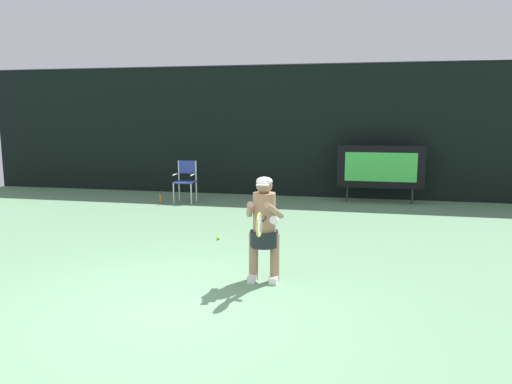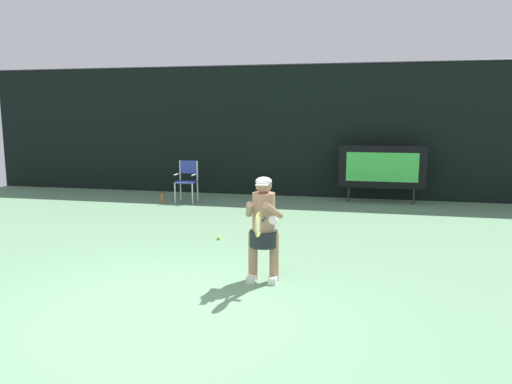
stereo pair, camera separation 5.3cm
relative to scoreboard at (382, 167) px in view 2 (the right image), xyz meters
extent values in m
cube|color=#638E69|center=(-2.72, -7.85, -0.96)|extent=(18.00, 22.00, 0.02)
cube|color=black|center=(-2.72, 0.65, 0.85)|extent=(18.00, 0.12, 3.60)
cylinder|color=#38383D|center=(-2.72, 0.65, 2.68)|extent=(18.00, 0.05, 0.05)
cube|color=black|center=(0.00, 0.00, 0.00)|extent=(2.20, 0.20, 1.10)
cube|color=#42CD4D|center=(0.00, -0.10, 0.00)|extent=(1.80, 0.01, 0.75)
cylinder|color=#2D2D33|center=(-0.82, 0.00, -0.75)|extent=(0.05, 0.05, 0.40)
cylinder|color=#2D2D33|center=(0.83, 0.00, -0.75)|extent=(0.05, 0.05, 0.40)
cylinder|color=white|center=(-5.23, -1.17, -0.69)|extent=(0.04, 0.04, 0.52)
cylinder|color=white|center=(-4.75, -1.17, -0.69)|extent=(0.04, 0.04, 0.52)
cylinder|color=white|center=(-5.23, -0.76, -0.69)|extent=(0.04, 0.04, 0.52)
cylinder|color=white|center=(-4.75, -0.76, -0.69)|extent=(0.04, 0.04, 0.52)
cube|color=#34459D|center=(-4.99, -0.96, -0.41)|extent=(0.52, 0.44, 0.03)
cylinder|color=white|center=(-5.23, -0.76, -0.15)|extent=(0.04, 0.04, 0.56)
cylinder|color=white|center=(-4.75, -0.76, -0.15)|extent=(0.04, 0.04, 0.56)
cube|color=#34459D|center=(-4.99, -0.76, -0.04)|extent=(0.48, 0.02, 0.34)
cylinder|color=white|center=(-5.23, -0.96, -0.21)|extent=(0.04, 0.44, 0.04)
cylinder|color=white|center=(-4.75, -0.96, -0.21)|extent=(0.04, 0.44, 0.04)
cylinder|color=#D26321|center=(-5.58, -1.19, -0.83)|extent=(0.07, 0.07, 0.24)
cylinder|color=black|center=(-5.58, -1.19, -0.69)|extent=(0.03, 0.03, 0.03)
cube|color=white|center=(-1.95, -6.55, -0.90)|extent=(0.11, 0.26, 0.09)
cube|color=white|center=(-1.65, -6.55, -0.90)|extent=(0.11, 0.26, 0.09)
cylinder|color=#A37A5B|center=(-1.95, -6.50, -0.61)|extent=(0.13, 0.13, 0.68)
cylinder|color=#A37A5B|center=(-1.65, -6.50, -0.61)|extent=(0.13, 0.13, 0.68)
cylinder|color=black|center=(-1.80, -6.50, -0.34)|extent=(0.39, 0.39, 0.22)
cylinder|color=#A37A5B|center=(-1.80, -6.50, 0.01)|extent=(0.31, 0.31, 0.56)
sphere|color=#A37A5B|center=(-1.80, -6.50, 0.39)|extent=(0.22, 0.22, 0.22)
ellipsoid|color=white|center=(-1.80, -6.50, 0.45)|extent=(0.22, 0.22, 0.12)
cube|color=white|center=(-1.80, -6.60, 0.42)|extent=(0.17, 0.12, 0.02)
cylinder|color=#A37A5B|center=(-1.97, -6.67, 0.09)|extent=(0.21, 0.51, 0.30)
cylinder|color=#A37A5B|center=(-1.64, -6.67, 0.09)|extent=(0.21, 0.51, 0.30)
cylinder|color=white|center=(-1.62, -6.79, -0.02)|extent=(0.13, 0.12, 0.12)
cylinder|color=black|center=(-1.75, -6.76, -0.02)|extent=(0.03, 0.28, 0.03)
torus|color=#CFCE48|center=(-1.75, -7.07, -0.02)|extent=(0.02, 0.31, 0.31)
ellipsoid|color=silver|center=(-1.75, -7.07, -0.02)|extent=(0.01, 0.26, 0.26)
sphere|color=#CCDB3D|center=(-3.05, -4.50, -0.91)|extent=(0.07, 0.07, 0.07)
camera|label=1|loc=(-0.56, -12.90, 1.36)|focal=34.14mm
camera|label=2|loc=(-0.51, -12.89, 1.36)|focal=34.14mm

